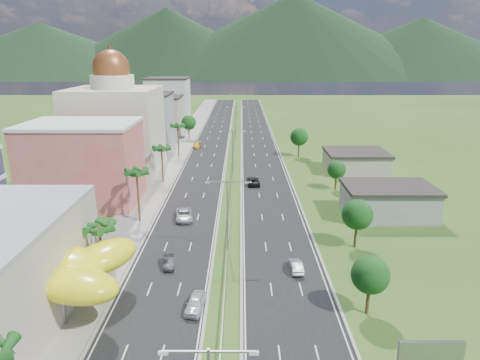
{
  "coord_description": "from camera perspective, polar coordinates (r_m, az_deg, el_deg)",
  "views": [
    {
      "loc": [
        1.94,
        -46.52,
        27.96
      ],
      "look_at": [
        1.76,
        23.61,
        7.0
      ],
      "focal_mm": 32.0,
      "sensor_mm": 36.0,
      "label": 1
    }
  ],
  "objects": [
    {
      "name": "palm_tree_b",
      "position": [
        55.64,
        -18.25,
        -6.31
      ],
      "size": [
        3.6,
        3.6,
        8.1
      ],
      "color": "#47301C",
      "rests_on": "ground"
    },
    {
      "name": "road_right",
      "position": [
        139.46,
        2.44,
        5.07
      ],
      "size": [
        11.0,
        260.0,
        0.04
      ],
      "primitive_type": "cube",
      "color": "black",
      "rests_on": "ground"
    },
    {
      "name": "car_yellow_far_left",
      "position": [
        131.67,
        -5.78,
        4.64
      ],
      "size": [
        2.38,
        5.25,
        1.49
      ],
      "primitive_type": "imported",
      "rotation": [
        0.0,
        0.0,
        -0.06
      ],
      "color": "#C39116",
      "rests_on": "road_left"
    },
    {
      "name": "palm_tree_d",
      "position": [
        95.38,
        -10.42,
        4.0
      ],
      "size": [
        3.6,
        3.6,
        8.6
      ],
      "color": "#47301C",
      "rests_on": "ground"
    },
    {
      "name": "sidewalk_left",
      "position": [
        140.63,
        -7.63,
        5.05
      ],
      "size": [
        7.0,
        260.0,
        0.12
      ],
      "primitive_type": "cube",
      "color": "gray",
      "rests_on": "ground"
    },
    {
      "name": "median_guardrail",
      "position": [
        121.64,
        -0.77,
        3.65
      ],
      "size": [
        0.1,
        216.06,
        0.76
      ],
      "color": "gray",
      "rests_on": "ground"
    },
    {
      "name": "leafy_tree_rc",
      "position": [
        91.9,
        12.75,
        1.35
      ],
      "size": [
        3.85,
        3.85,
        6.33
      ],
      "color": "#47301C",
      "rests_on": "ground"
    },
    {
      "name": "midrise_beige",
      "position": [
        152.83,
        -10.89,
        8.27
      ],
      "size": [
        16.0,
        15.0,
        13.0
      ],
      "primitive_type": "cube",
      "color": "#AFA090",
      "rests_on": "ground"
    },
    {
      "name": "shed_far",
      "position": [
        108.43,
        15.15,
        2.31
      ],
      "size": [
        14.0,
        12.0,
        4.4
      ],
      "primitive_type": "cube",
      "color": "#AFA090",
      "rests_on": "ground"
    },
    {
      "name": "car_dark_far_right",
      "position": [
        94.17,
        1.77,
        -0.11
      ],
      "size": [
        2.97,
        5.89,
        1.6
      ],
      "primitive_type": "imported",
      "rotation": [
        0.0,
        0.0,
        3.2
      ],
      "color": "black",
      "rests_on": "road_right"
    },
    {
      "name": "car_silver_mid_left",
      "position": [
        75.17,
        -7.47,
        -4.64
      ],
      "size": [
        3.66,
        6.32,
        1.65
      ],
      "primitive_type": "imported",
      "rotation": [
        0.0,
        0.0,
        0.16
      ],
      "color": "#B5B8BE",
      "rests_on": "road_left"
    },
    {
      "name": "leafy_tree_rb",
      "position": [
        65.08,
        15.38,
        -4.48
      ],
      "size": [
        4.55,
        4.55,
        7.47
      ],
      "color": "#47301C",
      "rests_on": "ground"
    },
    {
      "name": "car_dark_left",
      "position": [
        59.84,
        -9.5,
        -10.71
      ],
      "size": [
        2.03,
        4.18,
        1.32
      ],
      "primitive_type": "imported",
      "rotation": [
        0.0,
        0.0,
        0.16
      ],
      "color": "black",
      "rests_on": "road_left"
    },
    {
      "name": "ground",
      "position": [
        54.31,
        -1.99,
        -14.36
      ],
      "size": [
        500.0,
        500.0,
        0.0
      ],
      "primitive_type": "plane",
      "color": "#2D5119",
      "rests_on": "ground"
    },
    {
      "name": "midrise_grey",
      "position": [
        131.32,
        -12.7,
        7.49
      ],
      "size": [
        16.0,
        15.0,
        16.0
      ],
      "primitive_type": "cube",
      "color": "gray",
      "rests_on": "ground"
    },
    {
      "name": "car_silver_right",
      "position": [
        58.43,
        7.46,
        -11.27
      ],
      "size": [
        1.68,
        4.35,
        1.41
      ],
      "primitive_type": "imported",
      "rotation": [
        0.0,
        0.0,
        3.18
      ],
      "color": "#9C9EA4",
      "rests_on": "road_right"
    },
    {
      "name": "domed_building",
      "position": [
        107.14,
        -16.21,
        7.07
      ],
      "size": [
        20.0,
        20.0,
        28.7
      ],
      "color": "beige",
      "rests_on": "ground"
    },
    {
      "name": "car_white_near_left",
      "position": [
        50.42,
        -5.97,
        -16.03
      ],
      "size": [
        2.43,
        4.78,
        1.56
      ],
      "primitive_type": "imported",
      "rotation": [
        0.0,
        0.0,
        -0.13
      ],
      "color": "silver",
      "rests_on": "road_left"
    },
    {
      "name": "midrise_white",
      "position": [
        174.98,
        -9.53,
        10.19
      ],
      "size": [
        16.0,
        15.0,
        18.0
      ],
      "primitive_type": "cube",
      "color": "silver",
      "rests_on": "ground"
    },
    {
      "name": "mountain_ridge",
      "position": [
        500.69,
        6.99,
        13.32
      ],
      "size": [
        860.0,
        140.0,
        90.0
      ],
      "primitive_type": null,
      "color": "black",
      "rests_on": "ground"
    },
    {
      "name": "leafy_tree_lfar",
      "position": [
        144.34,
        -6.86,
        7.6
      ],
      "size": [
        4.9,
        4.9,
        8.05
      ],
      "color": "#47301C",
      "rests_on": "ground"
    },
    {
      "name": "lime_canopy",
      "position": [
        53.08,
        -24.75,
        -10.66
      ],
      "size": [
        18.0,
        15.0,
        7.4
      ],
      "color": "yellow",
      "rests_on": "ground"
    },
    {
      "name": "leafy_tree_ra",
      "position": [
        49.59,
        16.98,
        -12.03
      ],
      "size": [
        4.2,
        4.2,
        6.9
      ],
      "color": "#47301C",
      "rests_on": "ground"
    },
    {
      "name": "palm_tree_c",
      "position": [
        73.34,
        -13.62,
        0.77
      ],
      "size": [
        3.6,
        3.6,
        9.6
      ],
      "color": "#47301C",
      "rests_on": "ground"
    },
    {
      "name": "road_left",
      "position": [
        139.67,
        -3.75,
        5.06
      ],
      "size": [
        11.0,
        260.0,
        0.04
      ],
      "primitive_type": "cube",
      "color": "black",
      "rests_on": "ground"
    },
    {
      "name": "streetlight_median_e",
      "position": [
        187.74,
        -0.45,
        10.15
      ],
      "size": [
        6.04,
        0.25,
        11.0
      ],
      "color": "gray",
      "rests_on": "ground"
    },
    {
      "name": "palm_tree_e",
      "position": [
        119.45,
        -8.31,
        7.0
      ],
      "size": [
        3.6,
        3.6,
        9.4
      ],
      "color": "#47301C",
      "rests_on": "ground"
    },
    {
      "name": "shed_near",
      "position": [
        80.27,
        19.1,
        -2.81
      ],
      "size": [
        15.0,
        10.0,
        5.0
      ],
      "primitive_type": "cube",
      "color": "gray",
      "rests_on": "ground"
    },
    {
      "name": "streetlight_median_d",
      "position": [
        143.12,
        -0.64,
        8.11
      ],
      "size": [
        6.04,
        0.25,
        11.0
      ],
      "color": "gray",
      "rests_on": "ground"
    },
    {
      "name": "streetlight_median_c",
      "position": [
        98.85,
        -0.99,
        4.24
      ],
      "size": [
        6.04,
        0.25,
        11.0
      ],
      "color": "gray",
      "rests_on": "ground"
    },
    {
      "name": "pink_shophouse",
      "position": [
        86.49,
        -20.12,
        1.92
      ],
      "size": [
        20.0,
        15.0,
        15.0
      ],
      "primitive_type": "cube",
      "color": "#BF554E",
      "rests_on": "ground"
    },
    {
      "name": "streetlight_median_b",
      "position": [
        60.4,
        -1.71,
        -3.93
      ],
      "size": [
        6.04,
        0.25,
        11.0
      ],
      "color": "gray",
      "rests_on": "ground"
    },
    {
      "name": "leafy_tree_rd",
      "position": [
        119.73,
        7.89,
        5.71
      ],
      "size": [
        4.9,
        4.9,
        8.05
      ],
      "color": "#47301C",
      "rests_on": "ground"
    }
  ]
}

